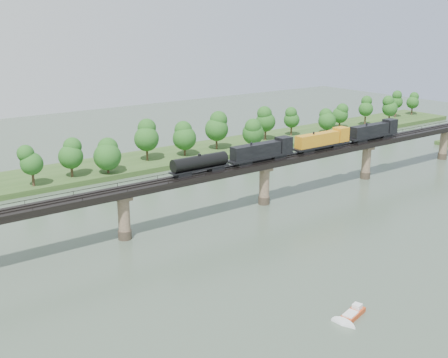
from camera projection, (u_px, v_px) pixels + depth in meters
ground at (353, 239)px, 122.88m from camera, size 400.00×400.00×0.00m
far_bank at (157, 159)px, 188.17m from camera, size 300.00×24.00×1.60m
bridge at (264, 184)px, 144.47m from camera, size 236.00×30.00×11.50m
bridge_superstructure at (265, 160)px, 142.70m from camera, size 220.00×4.90×0.75m
far_treeline at (141, 141)px, 177.77m from camera, size 289.06×17.54×13.60m
freight_train at (303, 144)px, 149.65m from camera, size 79.73×3.11×5.49m
motorboat at (353, 313)px, 91.26m from camera, size 5.90×3.36×1.56m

